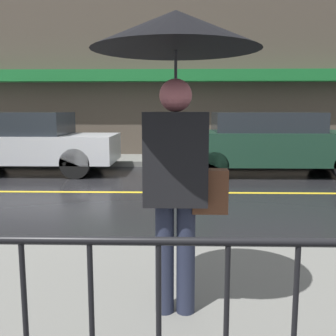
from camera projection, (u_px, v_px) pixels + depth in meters
ground_plane at (107, 192)px, 7.55m from camera, size 80.00×80.00×0.00m
sidewalk_far at (133, 160)px, 11.79m from camera, size 28.00×1.84×0.15m
lane_marking at (107, 192)px, 7.55m from camera, size 25.20×0.12×0.01m
building_storefront at (135, 73)px, 12.43m from camera, size 28.00×0.85×5.43m
pedestrian at (176, 73)px, 2.56m from camera, size 1.11×1.11×2.06m
car_silver at (28, 142)px, 9.74m from camera, size 4.27×1.78×1.51m
car_dark_green at (271, 143)px, 9.59m from camera, size 4.78×1.82×1.51m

